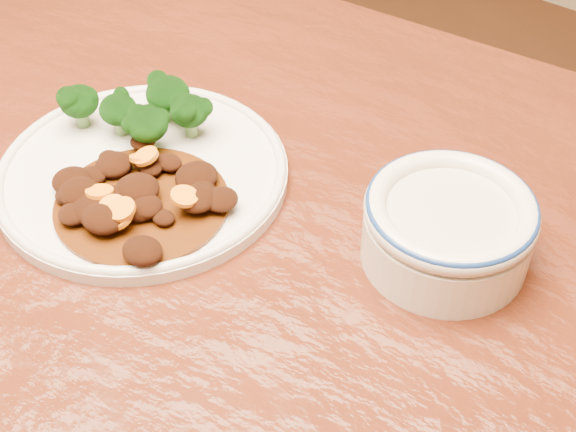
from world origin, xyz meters
The scene contains 5 objects.
dining_table centered at (0.00, 0.00, 0.67)m, with size 1.58×1.04×0.75m.
dinner_plate centered at (0.01, 0.06, 0.76)m, with size 0.27×0.27×0.02m.
broccoli_florets centered at (-0.03, 0.10, 0.79)m, with size 0.13×0.10×0.05m.
mince_stew centered at (0.04, 0.02, 0.77)m, with size 0.16×0.15×0.03m.
dip_bowl centered at (0.28, 0.14, 0.79)m, with size 0.14×0.14×0.06m.
Camera 1 is at (0.47, -0.30, 1.24)m, focal length 50.00 mm.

